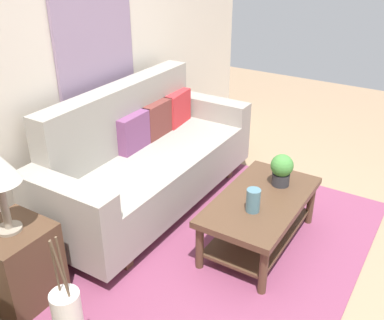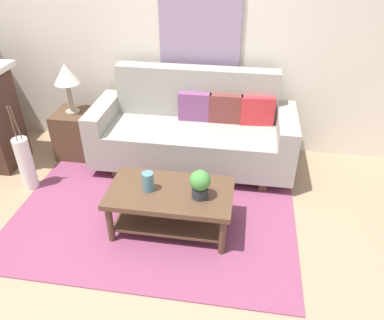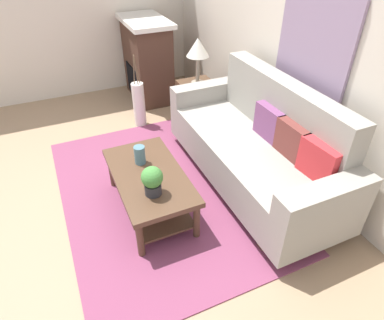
% 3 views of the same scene
% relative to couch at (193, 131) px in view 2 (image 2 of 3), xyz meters
% --- Properties ---
extents(ground_plane, '(9.52, 9.52, 0.00)m').
position_rel_couch_xyz_m(ground_plane, '(-0.23, -1.42, -0.43)').
color(ground_plane, '#9E7F60').
extents(wall_back, '(5.52, 0.10, 2.70)m').
position_rel_couch_xyz_m(wall_back, '(-0.23, 0.54, 0.92)').
color(wall_back, beige).
rests_on(wall_back, ground_plane).
extents(area_rug, '(2.70, 1.95, 0.01)m').
position_rel_couch_xyz_m(area_rug, '(-0.23, -0.92, -0.42)').
color(area_rug, '#843D5B').
rests_on(area_rug, ground_plane).
extents(couch, '(2.21, 0.84, 1.08)m').
position_rel_couch_xyz_m(couch, '(0.00, 0.00, 0.00)').
color(couch, gray).
rests_on(couch, ground_plane).
extents(throw_pillow_plum, '(0.36, 0.13, 0.32)m').
position_rel_couch_xyz_m(throw_pillow_plum, '(-0.00, 0.13, 0.25)').
color(throw_pillow_plum, '#7A4270').
rests_on(throw_pillow_plum, couch).
extents(throw_pillow_maroon, '(0.36, 0.12, 0.32)m').
position_rel_couch_xyz_m(throw_pillow_maroon, '(0.34, 0.13, 0.25)').
color(throw_pillow_maroon, brown).
rests_on(throw_pillow_maroon, couch).
extents(throw_pillow_crimson, '(0.37, 0.15, 0.32)m').
position_rel_couch_xyz_m(throw_pillow_crimson, '(0.69, 0.13, 0.25)').
color(throw_pillow_crimson, red).
rests_on(throw_pillow_crimson, couch).
extents(coffee_table, '(1.10, 0.60, 0.43)m').
position_rel_couch_xyz_m(coffee_table, '(-0.03, -1.11, -0.12)').
color(coffee_table, '#513826').
rests_on(coffee_table, ground_plane).
extents(tabletop_vase, '(0.10, 0.10, 0.18)m').
position_rel_couch_xyz_m(tabletop_vase, '(-0.22, -1.13, 0.09)').
color(tabletop_vase, slate).
rests_on(tabletop_vase, coffee_table).
extents(potted_plant_tabletop, '(0.18, 0.18, 0.26)m').
position_rel_couch_xyz_m(potted_plant_tabletop, '(0.24, -1.15, 0.14)').
color(potted_plant_tabletop, '#2D2D33').
rests_on(potted_plant_tabletop, coffee_table).
extents(side_table, '(0.44, 0.44, 0.56)m').
position_rel_couch_xyz_m(side_table, '(-1.41, 0.01, -0.15)').
color(side_table, '#513826').
rests_on(side_table, ground_plane).
extents(table_lamp, '(0.28, 0.28, 0.57)m').
position_rel_couch_xyz_m(table_lamp, '(-1.41, 0.01, 0.56)').
color(table_lamp, gray).
rests_on(table_lamp, side_table).
extents(floor_vase, '(0.16, 0.16, 0.59)m').
position_rel_couch_xyz_m(floor_vase, '(-1.64, -0.72, -0.14)').
color(floor_vase, white).
rests_on(floor_vase, ground_plane).
extents(floor_vase_branch_a, '(0.04, 0.02, 0.36)m').
position_rel_couch_xyz_m(floor_vase_branch_a, '(-1.62, -0.72, 0.34)').
color(floor_vase_branch_a, brown).
rests_on(floor_vase_branch_a, floor_vase).
extents(floor_vase_branch_b, '(0.05, 0.05, 0.36)m').
position_rel_couch_xyz_m(floor_vase_branch_b, '(-1.65, -0.71, 0.34)').
color(floor_vase_branch_b, brown).
rests_on(floor_vase_branch_b, floor_vase).
extents(floor_vase_branch_c, '(0.04, 0.05, 0.36)m').
position_rel_couch_xyz_m(floor_vase_branch_c, '(-1.65, -0.74, 0.34)').
color(floor_vase_branch_c, brown).
rests_on(floor_vase_branch_c, floor_vase).
extents(framed_painting, '(0.90, 0.03, 0.85)m').
position_rel_couch_xyz_m(framed_painting, '(-0.00, 0.47, 0.97)').
color(framed_painting, gray).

